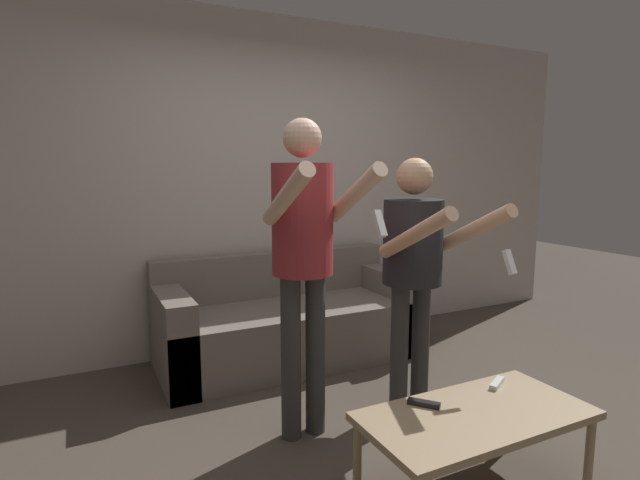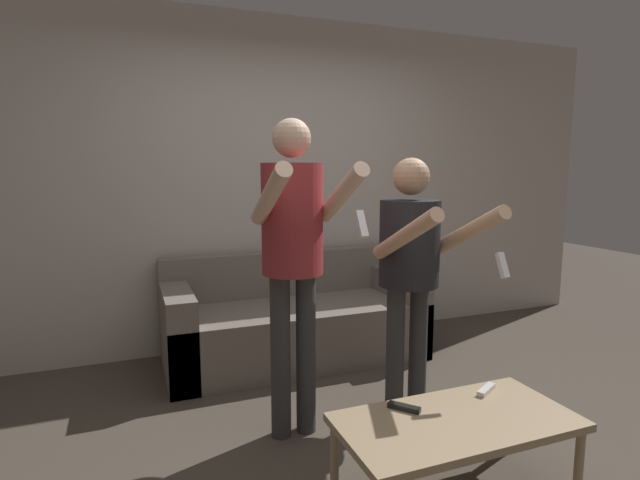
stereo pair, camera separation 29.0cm
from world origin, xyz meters
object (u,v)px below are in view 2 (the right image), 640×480
at_px(person_standing_left, 293,242).
at_px(coffee_table, 457,426).
at_px(remote_near, 404,407).
at_px(remote_far, 486,390).
at_px(person_standing_right, 411,257).
at_px(couch, 294,322).

bearing_deg(person_standing_left, coffee_table, -58.51).
distance_m(coffee_table, remote_near, 0.24).
distance_m(coffee_table, remote_far, 0.34).
bearing_deg(person_standing_right, couch, 108.21).
bearing_deg(remote_near, coffee_table, -40.68).
bearing_deg(person_standing_left, remote_near, -64.23).
xyz_separation_m(person_standing_right, coffee_table, (-0.24, -0.79, -0.61)).
xyz_separation_m(couch, remote_far, (0.42, -1.73, 0.12)).
distance_m(person_standing_right, remote_near, 0.95).
bearing_deg(couch, remote_far, -76.30).
bearing_deg(couch, remote_near, -91.65).
relative_size(person_standing_right, remote_near, 11.20).
xyz_separation_m(couch, coffee_table, (0.13, -1.89, 0.07)).
height_order(person_standing_right, remote_far, person_standing_right).
bearing_deg(couch, coffee_table, -86.16).
xyz_separation_m(couch, person_standing_right, (0.36, -1.10, 0.68)).
height_order(coffee_table, remote_near, remote_near).
xyz_separation_m(person_standing_right, remote_far, (0.06, -0.63, -0.56)).
xyz_separation_m(coffee_table, remote_far, (0.29, 0.16, 0.05)).
distance_m(person_standing_left, remote_near, 0.99).
height_order(couch, remote_near, couch).
height_order(couch, remote_far, couch).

